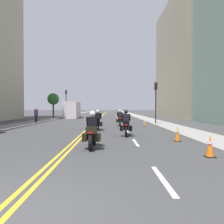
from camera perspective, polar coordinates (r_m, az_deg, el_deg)
name	(u,v)px	position (r m, az deg, el deg)	size (l,w,h in m)	color
ground_plane	(102,116)	(51.66, -2.43, -0.91)	(264.00, 264.00, 0.00)	#404041
sidewalk_left	(70,115)	(52.43, -10.43, -0.83)	(2.28, 144.00, 0.12)	gray
sidewalk_right	(135,115)	(51.92, 5.65, -0.84)	(2.28, 144.00, 0.12)	#9D9792
centreline_yellow_inner	(102,116)	(51.67, -2.56, -0.90)	(0.12, 132.00, 0.01)	yellow
centreline_yellow_outer	(103,116)	(51.66, -2.30, -0.91)	(0.12, 132.00, 0.01)	yellow
lane_dashes_white	(119,120)	(32.67, 1.82, -2.03)	(0.14, 56.40, 0.01)	silver
building_right_1	(193,60)	(47.07, 19.43, 12.03)	(9.75, 21.43, 21.56)	#9C947D
motorcycle_0	(92,133)	(10.09, -4.88, -5.21)	(0.77, 2.17, 1.63)	black
motorcycle_1	(126,125)	(14.52, 3.46, -3.29)	(0.78, 2.29, 1.64)	black
motorcycle_2	(98,122)	(18.13, -3.55, -2.41)	(0.76, 2.14, 1.61)	black
motorcycle_3	(120,119)	(22.68, 1.98, -1.75)	(0.77, 2.25, 1.59)	black
traffic_cone_0	(178,133)	(12.62, 15.91, -5.13)	(0.33, 0.33, 0.82)	black
traffic_cone_1	(210,146)	(8.98, 23.09, -7.70)	(0.35, 0.35, 0.81)	black
traffic_cone_2	(145,123)	(22.14, 8.09, -2.66)	(0.31, 0.31, 0.67)	black
traffic_light_near	(156,95)	(24.56, 10.79, 4.17)	(0.28, 0.38, 4.45)	black
traffic_light_far	(66,99)	(44.55, -11.27, 3.30)	(0.28, 0.38, 5.13)	black
pedestrian_0	(36,115)	(27.84, -18.25, -0.73)	(0.41, 0.33, 1.78)	#282831
street_tree_0	(53,99)	(38.86, -14.33, 3.08)	(1.88, 1.88, 4.15)	#4D3522
parked_truck	(73,111)	(40.66, -9.73, 0.35)	(2.20, 6.50, 2.80)	silver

